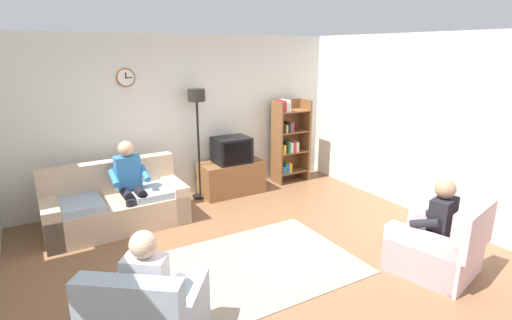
% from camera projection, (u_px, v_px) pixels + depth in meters
% --- Properties ---
extents(ground_plane, '(12.00, 12.00, 0.00)m').
position_uv_depth(ground_plane, '(265.00, 259.00, 4.81)').
color(ground_plane, brown).
extents(back_wall_assembly, '(6.20, 0.17, 2.70)m').
position_uv_depth(back_wall_assembly, '(184.00, 117.00, 6.65)').
color(back_wall_assembly, silver).
rests_on(back_wall_assembly, ground_plane).
extents(right_wall, '(0.12, 5.80, 2.70)m').
position_uv_depth(right_wall, '(431.00, 127.00, 5.82)').
color(right_wall, silver).
rests_on(right_wall, ground_plane).
extents(couch, '(1.92, 0.91, 0.90)m').
position_uv_depth(couch, '(116.00, 206.00, 5.62)').
color(couch, tan).
rests_on(couch, ground_plane).
extents(tv_stand, '(1.10, 0.56, 0.57)m').
position_uv_depth(tv_stand, '(232.00, 178.00, 6.93)').
color(tv_stand, brown).
rests_on(tv_stand, ground_plane).
extents(tv, '(0.60, 0.49, 0.44)m').
position_uv_depth(tv, '(232.00, 150.00, 6.77)').
color(tv, black).
rests_on(tv, tv_stand).
extents(bookshelf, '(0.68, 0.36, 1.58)m').
position_uv_depth(bookshelf, '(288.00, 141.00, 7.45)').
color(bookshelf, brown).
rests_on(bookshelf, ground_plane).
extents(floor_lamp, '(0.28, 0.28, 1.85)m').
position_uv_depth(floor_lamp, '(197.00, 114.00, 6.42)').
color(floor_lamp, black).
rests_on(floor_lamp, ground_plane).
extents(armchair_near_bookshelf, '(0.99, 1.05, 0.90)m').
position_uv_depth(armchair_near_bookshelf, '(438.00, 249.00, 4.47)').
color(armchair_near_bookshelf, beige).
rests_on(armchair_near_bookshelf, ground_plane).
extents(area_rug, '(2.20, 1.70, 0.01)m').
position_uv_depth(area_rug, '(260.00, 264.00, 4.69)').
color(area_rug, gray).
rests_on(area_rug, ground_plane).
extents(person_on_couch, '(0.52, 0.54, 1.24)m').
position_uv_depth(person_on_couch, '(130.00, 180.00, 5.53)').
color(person_on_couch, '#3372B2').
rests_on(person_on_couch, ground_plane).
extents(person_in_left_armchair, '(0.62, 0.64, 1.12)m').
position_uv_depth(person_in_left_armchair, '(151.00, 284.00, 3.26)').
color(person_in_left_armchair, silver).
rests_on(person_in_left_armchair, ground_plane).
extents(person_in_right_armchair, '(0.58, 0.60, 1.12)m').
position_uv_depth(person_in_right_armchair, '(433.00, 221.00, 4.44)').
color(person_in_right_armchair, black).
rests_on(person_in_right_armchair, ground_plane).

